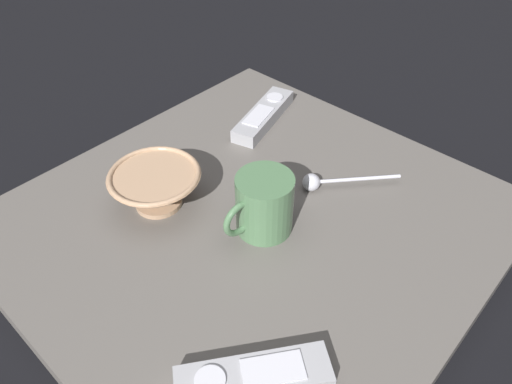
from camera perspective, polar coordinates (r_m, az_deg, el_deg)
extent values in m
plane|color=black|center=(0.73, -0.29, -5.22)|extent=(6.00, 6.00, 0.00)
cube|color=#5B5651|center=(0.72, -0.30, -4.01)|extent=(0.63, 0.65, 0.04)
cylinder|color=tan|center=(0.73, -11.55, -1.10)|extent=(0.07, 0.07, 0.01)
cone|color=tan|center=(0.71, -11.85, 0.52)|extent=(0.13, 0.13, 0.05)
torus|color=tan|center=(0.70, -12.11, 1.98)|extent=(0.13, 0.13, 0.01)
cylinder|color=#4C724C|center=(0.65, 1.02, -1.43)|extent=(0.08, 0.08, 0.09)
torus|color=#4C724C|center=(0.63, -1.94, -3.20)|extent=(0.01, 0.06, 0.06)
cylinder|color=silver|center=(0.75, 12.18, 1.54)|extent=(0.09, 0.10, 0.01)
sphere|color=silver|center=(0.74, 6.63, 1.17)|extent=(0.03, 0.03, 0.03)
cube|color=#9E9EA3|center=(0.54, -0.30, -21.37)|extent=(0.14, 0.16, 0.02)
cylinder|color=silver|center=(0.53, -5.54, -21.51)|extent=(0.03, 0.03, 0.00)
cube|color=silver|center=(0.53, 2.04, -20.44)|extent=(0.07, 0.07, 0.00)
cube|color=#9E9EA3|center=(0.88, 0.92, 9.13)|extent=(0.09, 0.18, 0.02)
cylinder|color=silver|center=(0.91, 2.25, 11.27)|extent=(0.03, 0.03, 0.00)
cube|color=silver|center=(0.86, 0.29, 9.16)|extent=(0.05, 0.07, 0.00)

